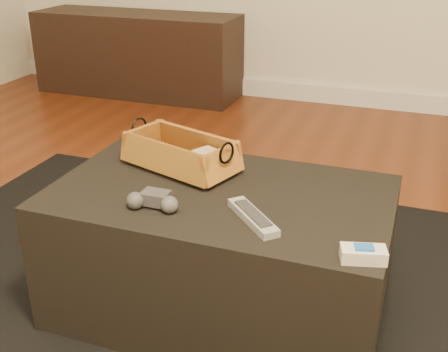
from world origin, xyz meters
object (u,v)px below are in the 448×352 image
(tv_remote, at_px, (174,161))
(game_controller, at_px, (154,201))
(wicker_basket, at_px, (181,155))
(silver_remote, at_px, (253,217))
(cream_gadget, at_px, (363,254))
(ottoman, at_px, (220,252))
(media_cabinet, at_px, (138,54))

(tv_remote, relative_size, game_controller, 1.30)
(wicker_basket, height_order, silver_remote, wicker_basket)
(tv_remote, height_order, cream_gadget, cream_gadget)
(silver_remote, bearing_deg, game_controller, -174.24)
(silver_remote, bearing_deg, tv_remote, 143.94)
(ottoman, relative_size, silver_remote, 5.32)
(silver_remote, relative_size, cream_gadget, 1.62)
(media_cabinet, xyz_separation_m, wicker_basket, (1.28, -2.09, 0.19))
(ottoman, relative_size, cream_gadget, 8.63)
(media_cabinet, xyz_separation_m, tv_remote, (1.26, -2.10, 0.17))
(media_cabinet, height_order, game_controller, media_cabinet)
(ottoman, distance_m, wicker_basket, 0.33)
(cream_gadget, bearing_deg, tv_remote, 151.66)
(wicker_basket, height_order, cream_gadget, wicker_basket)
(game_controller, bearing_deg, silver_remote, 5.76)
(media_cabinet, height_order, ottoman, media_cabinet)
(game_controller, bearing_deg, media_cabinet, 119.13)
(tv_remote, distance_m, game_controller, 0.29)
(game_controller, distance_m, silver_remote, 0.28)
(media_cabinet, xyz_separation_m, game_controller, (1.32, -2.38, 0.17))
(media_cabinet, height_order, tv_remote, media_cabinet)
(wicker_basket, relative_size, silver_remote, 2.21)
(ottoman, xyz_separation_m, game_controller, (-0.13, -0.17, 0.23))
(media_cabinet, distance_m, game_controller, 2.73)
(silver_remote, height_order, cream_gadget, cream_gadget)
(tv_remote, xyz_separation_m, wicker_basket, (0.02, 0.01, 0.02))
(game_controller, bearing_deg, wicker_basket, 98.96)
(ottoman, xyz_separation_m, silver_remote, (0.15, -0.14, 0.22))
(ottoman, bearing_deg, cream_gadget, -28.00)
(ottoman, relative_size, tv_remote, 5.04)
(ottoman, bearing_deg, media_cabinet, 123.42)
(ottoman, height_order, tv_remote, tv_remote)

